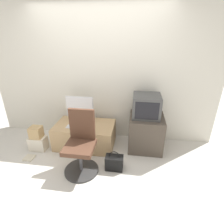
# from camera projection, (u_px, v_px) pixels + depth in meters

# --- Properties ---
(ground_plane) EXTENTS (12.00, 12.00, 0.00)m
(ground_plane) POSITION_uv_depth(u_px,v_px,m) (85.00, 179.00, 2.63)
(ground_plane) COLOR beige
(wall_back) EXTENTS (4.40, 0.05, 2.60)m
(wall_back) POSITION_uv_depth(u_px,v_px,m) (100.00, 74.00, 3.30)
(wall_back) COLOR silver
(wall_back) RESTS_ON ground_plane
(desk) EXTENTS (1.10, 0.66, 0.44)m
(desk) POSITION_uv_depth(u_px,v_px,m) (85.00, 135.00, 3.36)
(desk) COLOR tan
(desk) RESTS_ON ground_plane
(side_stand) EXTENTS (0.61, 0.62, 0.64)m
(side_stand) POSITION_uv_depth(u_px,v_px,m) (146.00, 132.00, 3.25)
(side_stand) COLOR #4C4238
(side_stand) RESTS_ON ground_plane
(main_monitor) EXTENTS (0.52, 0.22, 0.51)m
(main_monitor) POSITION_uv_depth(u_px,v_px,m) (80.00, 109.00, 3.27)
(main_monitor) COLOR silver
(main_monitor) RESTS_ON desk
(keyboard) EXTENTS (0.32, 0.13, 0.01)m
(keyboard) POSITION_uv_depth(u_px,v_px,m) (75.00, 127.00, 3.18)
(keyboard) COLOR silver
(keyboard) RESTS_ON desk
(mouse) EXTENTS (0.05, 0.04, 0.03)m
(mouse) POSITION_uv_depth(u_px,v_px,m) (86.00, 127.00, 3.16)
(mouse) COLOR #4C4C51
(mouse) RESTS_ON desk
(crt_tv) EXTENTS (0.48, 0.47, 0.39)m
(crt_tv) POSITION_uv_depth(u_px,v_px,m) (146.00, 106.00, 3.07)
(crt_tv) COLOR #474747
(crt_tv) RESTS_ON side_stand
(office_chair) EXTENTS (0.54, 0.54, 0.99)m
(office_chair) POSITION_uv_depth(u_px,v_px,m) (81.00, 147.00, 2.66)
(office_chair) COLOR #333333
(office_chair) RESTS_ON ground_plane
(cardboard_box_lower) EXTENTS (0.30, 0.20, 0.26)m
(cardboard_box_lower) POSITION_uv_depth(u_px,v_px,m) (38.00, 143.00, 3.26)
(cardboard_box_lower) COLOR beige
(cardboard_box_lower) RESTS_ON ground_plane
(cardboard_box_upper) EXTENTS (0.20, 0.19, 0.21)m
(cardboard_box_upper) POSITION_uv_depth(u_px,v_px,m) (36.00, 132.00, 3.16)
(cardboard_box_upper) COLOR tan
(cardboard_box_upper) RESTS_ON cardboard_box_lower
(handbag) EXTENTS (0.28, 0.17, 0.33)m
(handbag) POSITION_uv_depth(u_px,v_px,m) (114.00, 162.00, 2.78)
(handbag) COLOR black
(handbag) RESTS_ON ground_plane
(book) EXTENTS (0.16, 0.17, 0.02)m
(book) POSITION_uv_depth(u_px,v_px,m) (29.00, 158.00, 3.05)
(book) COLOR beige
(book) RESTS_ON ground_plane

